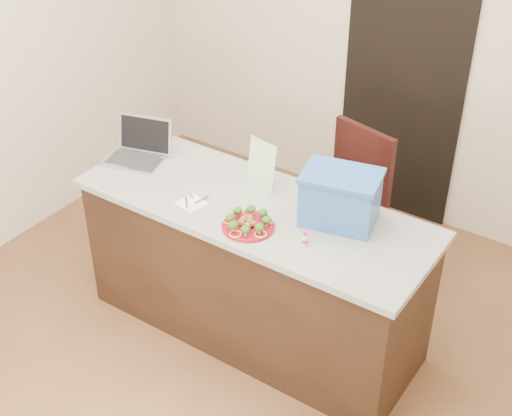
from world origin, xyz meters
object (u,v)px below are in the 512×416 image
Objects in this scene: island at (254,269)px; blue_box at (340,198)px; plate at (248,226)px; chair at (352,197)px; napkin at (192,203)px; yogurt_bottle at (305,240)px; laptop at (139,148)px.

blue_box is (0.46, 0.13, 0.61)m from island.
plate is 1.09m from chair.
napkin is 0.13× the size of chair.
blue_box reaches higher than yogurt_bottle.
chair reaches higher than plate.
laptop reaches higher than plate.
laptop is 1.35m from blue_box.
blue_box reaches higher than chair.
chair is at bearing 97.76° from blue_box.
chair reaches higher than island.
laptop reaches higher than chair.
laptop reaches higher than island.
napkin is at bearing -177.92° from yogurt_bottle.
plate is at bearing -29.41° from laptop.
plate is 0.70× the size of laptop.
plate is 0.39m from napkin.
napkin is at bearing -36.86° from laptop.
island is at bearing 159.59° from yogurt_bottle.
plate reaches higher than island.
blue_box reaches higher than laptop.
laptop is 0.89× the size of blue_box.
laptop is at bearing 171.07° from yogurt_bottle.
napkin is (-0.29, -0.18, 0.46)m from island.
laptop is (-1.30, 0.20, 0.04)m from yogurt_bottle.
yogurt_bottle is 0.17× the size of laptop.
blue_box is (0.36, 0.32, 0.14)m from plate.
plate is 0.51m from blue_box.
yogurt_bottle reaches higher than plate.
napkin is 1.95× the size of yogurt_bottle.
laptop is at bearing -130.15° from chair.
yogurt_bottle is (0.32, 0.04, 0.02)m from plate.
napkin is at bearing -102.12° from chair.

